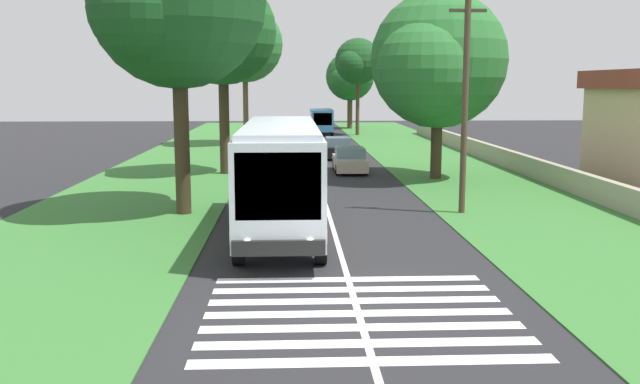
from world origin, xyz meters
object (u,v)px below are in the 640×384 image
Objects in this scene: roadside_tree_left_2 at (243,47)px; roadside_tree_left_0 at (219,34)px; roadside_tree_left_1 at (176,6)px; roadside_tree_right_0 at (349,77)px; coach_bus at (281,171)px; trailing_car_0 at (350,161)px; trailing_car_1 at (338,148)px; trailing_minibus_0 at (321,119)px; roadside_tree_right_2 at (434,64)px; trailing_car_3 at (289,136)px; utility_pole at (465,102)px; trailing_car_2 at (285,142)px; roadside_tree_right_1 at (357,63)px.

roadside_tree_left_0 is at bearing 179.84° from roadside_tree_left_2.
roadside_tree_left_1 is at bearing 177.88° from roadside_tree_left_0.
roadside_tree_left_2 reaches higher than roadside_tree_right_0.
coach_bus reaches higher than trailing_car_0.
trailing_minibus_0 is (22.22, 0.14, 0.88)m from trailing_car_1.
roadside_tree_right_2 is (-3.10, -4.12, 5.39)m from trailing_car_0.
trailing_car_3 is at bearing 18.60° from roadside_tree_right_2.
trailing_car_0 is at bearing 53.03° from roadside_tree_right_2.
trailing_car_1 is 12.34m from trailing_car_3.
roadside_tree_left_0 is 0.96× the size of roadside_tree_left_2.
roadside_tree_right_0 reaches higher than coach_bus.
roadside_tree_left_1 is at bearing 172.56° from trailing_car_3.
trailing_car_1 is at bearing -20.54° from roadside_tree_left_1.
roadside_tree_right_0 is 41.95m from roadside_tree_right_2.
roadside_tree_left_1 is at bearing 159.46° from trailing_car_1.
trailing_car_0 is at bearing -178.87° from trailing_car_1.
trailing_car_0 is 0.38× the size of roadside_tree_left_1.
trailing_car_3 is 0.40× the size of roadside_tree_left_0.
utility_pole is (-13.04, -3.28, 3.67)m from trailing_car_0.
trailing_car_2 is 0.51× the size of roadside_tree_right_0.
roadside_tree_left_1 is (4.11, 3.95, 5.77)m from coach_bus.
roadside_tree_right_2 is (-16.22, -7.95, 5.39)m from trailing_car_2.
roadside_tree_left_1 is at bearing 168.01° from roadside_tree_right_0.
roadside_tree_left_0 reaches higher than trailing_car_0.
roadside_tree_left_0 is at bearing 139.32° from trailing_car_1.
roadside_tree_right_0 is (38.83, -3.21, 5.04)m from trailing_car_0.
roadside_tree_right_1 is 31.95m from roadside_tree_right_2.
roadside_tree_right_1 is (45.36, -6.83, 4.88)m from coach_bus.
roadside_tree_right_1 is at bearing -43.66° from roadside_tree_left_2.
roadside_tree_left_2 reaches higher than trailing_car_0.
trailing_car_3 is (19.53, 3.50, 0.00)m from trailing_car_0.
roadside_tree_right_2 reaches higher than utility_pole.
trailing_minibus_0 is (10.34, -3.21, 0.88)m from trailing_car_3.
roadside_tree_right_2 is at bearing -151.86° from roadside_tree_left_2.
roadside_tree_left_2 is 32.99m from utility_pole.
trailing_car_1 is at bearing 21.66° from roadside_tree_right_2.
roadside_tree_left_2 is at bearing 149.76° from trailing_minibus_0.
trailing_car_2 is at bearing 177.05° from trailing_car_3.
roadside_tree_right_2 is (-31.92, -1.02, -0.96)m from roadside_tree_right_1.
roadside_tree_left_1 reaches higher than roadside_tree_right_0.
trailing_minibus_0 is (16.75, -3.55, 0.88)m from trailing_car_2.
trailing_car_3 is 21.64m from roadside_tree_left_0.
trailing_car_2 is at bearing 33.95° from trailing_car_1.
roadside_tree_left_2 is at bearing 34.31° from trailing_car_2.
trailing_car_3 is 10.86m from trailing_minibus_0.
utility_pole is at bearing -139.80° from roadside_tree_left_0.
roadside_tree_left_1 is 30.47m from roadside_tree_left_2.
utility_pole is at bearing -63.41° from coach_bus.
roadside_tree_right_1 is at bearing -6.15° from trailing_car_0.
roadside_tree_left_1 is 42.64m from roadside_tree_right_1.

